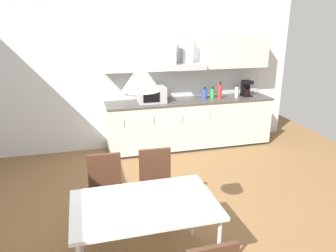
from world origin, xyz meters
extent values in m
cube|color=brown|center=(0.00, 0.00, -0.01)|extent=(7.94, 7.31, 0.02)
cube|color=silver|center=(0.00, 2.49, 1.39)|extent=(6.36, 0.10, 2.77)
cube|color=#333333|center=(1.07, 2.12, 0.03)|extent=(2.93, 0.58, 0.05)
cube|color=silver|center=(1.07, 2.12, 0.47)|extent=(3.05, 0.63, 0.83)
cube|color=#4C4742|center=(1.07, 2.12, 0.90)|extent=(3.07, 0.65, 0.03)
cube|color=silver|center=(-0.20, 1.80, 0.68)|extent=(0.01, 0.01, 0.14)
cube|color=silver|center=(0.31, 1.80, 0.68)|extent=(0.01, 0.01, 0.14)
cube|color=silver|center=(0.82, 1.80, 0.68)|extent=(0.01, 0.01, 0.14)
cube|color=silver|center=(1.33, 1.80, 0.68)|extent=(0.01, 0.01, 0.14)
cube|color=silver|center=(1.07, 2.43, 1.16)|extent=(3.05, 0.02, 0.50)
cube|color=silver|center=(0.17, 2.27, 1.74)|extent=(1.25, 0.34, 0.56)
cube|color=silver|center=(1.97, 2.27, 1.74)|extent=(1.25, 0.34, 0.56)
cube|color=#B7BABF|center=(1.07, 2.25, 1.51)|extent=(0.55, 0.40, 0.10)
cube|color=#B7BABF|center=(1.07, 2.36, 1.76)|extent=(0.20, 0.16, 0.51)
cube|color=#ADADB2|center=(0.35, 2.12, 1.05)|extent=(0.48, 0.34, 0.28)
cube|color=black|center=(0.31, 1.95, 1.05)|extent=(0.29, 0.01, 0.20)
cube|color=black|center=(2.21, 2.12, 0.92)|extent=(0.18, 0.18, 0.02)
cylinder|color=black|center=(2.21, 2.11, 0.99)|extent=(0.12, 0.12, 0.12)
cube|color=black|center=(2.21, 2.18, 1.06)|extent=(0.16, 0.08, 0.30)
cube|color=black|center=(2.21, 2.11, 1.18)|extent=(0.18, 0.16, 0.06)
cylinder|color=white|center=(1.99, 2.10, 1.01)|extent=(0.07, 0.07, 0.20)
cylinder|color=black|center=(1.99, 2.10, 1.13)|extent=(0.03, 0.03, 0.04)
cylinder|color=blue|center=(1.36, 2.14, 1.00)|extent=(0.08, 0.08, 0.18)
cylinder|color=black|center=(1.36, 2.14, 1.11)|extent=(0.03, 0.03, 0.04)
cylinder|color=green|center=(1.53, 2.17, 1.00)|extent=(0.08, 0.08, 0.17)
cylinder|color=black|center=(1.53, 2.17, 1.10)|extent=(0.03, 0.03, 0.04)
cylinder|color=red|center=(1.64, 2.08, 1.04)|extent=(0.08, 0.08, 0.26)
cylinder|color=black|center=(1.64, 2.08, 1.20)|extent=(0.03, 0.03, 0.06)
cube|color=white|center=(-0.37, -0.82, 0.70)|extent=(1.32, 0.83, 0.04)
cylinder|color=silver|center=(0.24, -1.18, 0.34)|extent=(0.04, 0.04, 0.69)
cylinder|color=silver|center=(-0.97, -0.47, 0.34)|extent=(0.04, 0.04, 0.69)
cylinder|color=silver|center=(0.24, -0.47, 0.34)|extent=(0.04, 0.04, 0.69)
cube|color=#4C2D1E|center=(-0.07, -0.11, 0.45)|extent=(0.41, 0.41, 0.04)
cube|color=#4C2D1E|center=(-0.06, 0.07, 0.67)|extent=(0.38, 0.05, 0.40)
cylinder|color=silver|center=(0.10, -0.28, 0.21)|extent=(0.02, 0.02, 0.43)
cylinder|color=silver|center=(-0.24, -0.27, 0.21)|extent=(0.02, 0.02, 0.43)
cylinder|color=silver|center=(0.11, 0.06, 0.21)|extent=(0.02, 0.02, 0.43)
cylinder|color=silver|center=(-0.23, 0.07, 0.21)|extent=(0.02, 0.02, 0.43)
cube|color=#4C2D1E|center=(-0.66, -0.11, 0.45)|extent=(0.41, 0.41, 0.04)
cube|color=#4C2D1E|center=(-0.66, 0.07, 0.67)|extent=(0.38, 0.05, 0.40)
cylinder|color=silver|center=(-0.50, -0.28, 0.21)|extent=(0.02, 0.02, 0.43)
cylinder|color=silver|center=(-0.84, -0.27, 0.21)|extent=(0.02, 0.02, 0.43)
cylinder|color=silver|center=(-0.49, 0.06, 0.21)|extent=(0.02, 0.02, 0.43)
cylinder|color=silver|center=(-0.83, 0.07, 0.21)|extent=(0.02, 0.02, 0.43)
cone|color=silver|center=(-0.37, -0.82, 1.88)|extent=(0.32, 0.32, 0.22)
camera|label=1|loc=(-0.84, -3.41, 2.33)|focal=35.00mm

